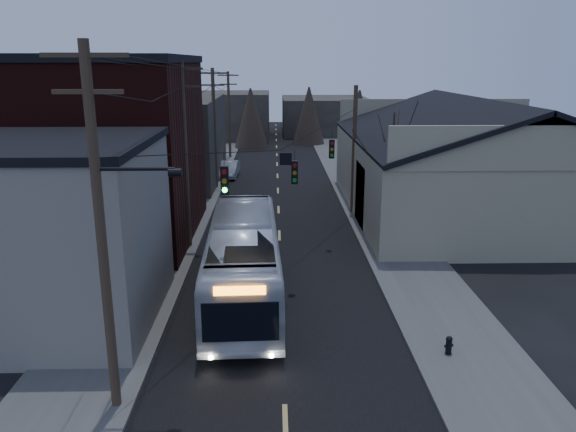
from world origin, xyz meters
name	(u,v)px	position (x,y,z in m)	size (l,w,h in m)	color
road_surface	(278,196)	(0.00, 30.00, 0.01)	(9.00, 110.00, 0.02)	black
sidewalk_left	(193,196)	(-6.50, 30.00, 0.06)	(4.00, 110.00, 0.12)	#474744
sidewalk_right	(363,195)	(6.50, 30.00, 0.06)	(4.00, 110.00, 0.12)	#474744
building_clapboard	(47,236)	(-9.00, 9.00, 3.50)	(8.00, 8.00, 7.00)	#6C645A
building_brick	(102,152)	(-10.00, 20.00, 5.00)	(10.00, 12.00, 10.00)	black
building_left_far	(165,141)	(-9.50, 36.00, 3.50)	(9.00, 14.00, 7.00)	#2F2A26
warehouse	(472,174)	(13.00, 25.00, 2.70)	(16.16, 20.60, 7.73)	gray
building_far_left	(232,115)	(-6.00, 65.00, 3.00)	(10.00, 12.00, 6.00)	#2F2A26
building_far_right	(324,115)	(7.00, 70.00, 2.50)	(12.00, 14.00, 5.00)	#2F2A26
bare_tree	(391,175)	(6.50, 20.00, 3.60)	(0.40, 0.40, 7.20)	black
utility_lines	(230,143)	(-3.11, 24.14, 4.95)	(11.24, 45.28, 10.50)	#382B1E
bus	(243,260)	(-1.62, 11.07, 1.73)	(2.90, 12.41, 3.46)	silver
parked_car	(229,169)	(-4.30, 37.59, 0.71)	(1.50, 4.30, 1.42)	#929598
fire_hydrant	(449,344)	(5.75, 5.70, 0.48)	(0.33, 0.23, 0.67)	black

